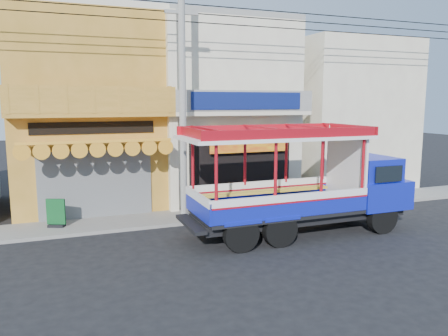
# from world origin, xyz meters

# --- Properties ---
(ground) EXTENTS (90.00, 90.00, 0.00)m
(ground) POSITION_xyz_m (0.00, 0.00, 0.00)
(ground) COLOR black
(ground) RESTS_ON ground
(sidewalk) EXTENTS (30.00, 2.00, 0.12)m
(sidewalk) POSITION_xyz_m (0.00, 4.00, 0.06)
(sidewalk) COLOR slate
(sidewalk) RESTS_ON ground
(shophouse_left) EXTENTS (6.00, 7.50, 8.24)m
(shophouse_left) POSITION_xyz_m (-4.00, 7.96, 4.11)
(shophouse_left) COLOR #AA7925
(shophouse_left) RESTS_ON ground
(shophouse_right) EXTENTS (6.00, 6.75, 8.24)m
(shophouse_right) POSITION_xyz_m (2.00, 7.96, 4.11)
(shophouse_right) COLOR beige
(shophouse_right) RESTS_ON ground
(party_pilaster) EXTENTS (0.35, 0.30, 8.00)m
(party_pilaster) POSITION_xyz_m (-1.00, 4.85, 4.00)
(party_pilaster) COLOR beige
(party_pilaster) RESTS_ON ground
(filler_building_right) EXTENTS (6.00, 6.00, 7.60)m
(filler_building_right) POSITION_xyz_m (9.00, 8.00, 3.80)
(filler_building_right) COLOR beige
(filler_building_right) RESTS_ON ground
(utility_pole) EXTENTS (28.00, 0.26, 9.00)m
(utility_pole) POSITION_xyz_m (-0.85, 3.30, 5.03)
(utility_pole) COLOR gray
(utility_pole) RESTS_ON ground
(songthaew_truck) EXTENTS (7.98, 2.75, 3.72)m
(songthaew_truck) POSITION_xyz_m (2.96, 0.73, 1.79)
(songthaew_truck) COLOR black
(songthaew_truck) RESTS_ON ground
(green_sign) EXTENTS (0.64, 0.50, 1.02)m
(green_sign) POSITION_xyz_m (-5.48, 4.06, 0.55)
(green_sign) COLOR black
(green_sign) RESTS_ON sidewalk
(potted_plant_a) EXTENTS (1.01, 0.96, 0.89)m
(potted_plant_a) POSITION_xyz_m (3.62, 4.19, 0.56)
(potted_plant_a) COLOR #1B5E1D
(potted_plant_a) RESTS_ON sidewalk
(potted_plant_b) EXTENTS (0.65, 0.62, 0.93)m
(potted_plant_b) POSITION_xyz_m (1.79, 3.51, 0.58)
(potted_plant_b) COLOR #1B5E1D
(potted_plant_b) RESTS_ON sidewalk
(potted_plant_c) EXTENTS (0.85, 0.85, 1.07)m
(potted_plant_c) POSITION_xyz_m (3.69, 4.40, 0.65)
(potted_plant_c) COLOR #1B5E1D
(potted_plant_c) RESTS_ON sidewalk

